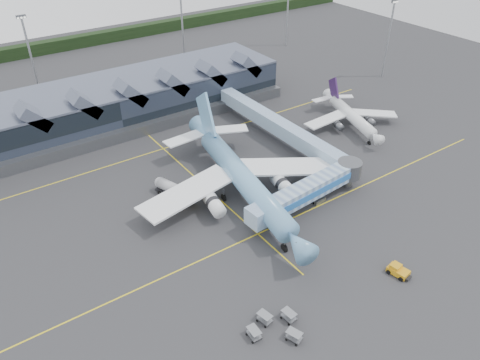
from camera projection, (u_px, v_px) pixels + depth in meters
ground at (232, 211)px, 86.50m from camera, size 260.00×260.00×0.00m
taxi_stripes at (204, 186)px, 93.34m from camera, size 120.00×60.00×0.01m
tree_line_far at (54, 46)px, 160.67m from camera, size 260.00×4.00×4.00m
terminal at (107, 105)px, 113.80m from camera, size 90.00×22.25×12.52m
light_masts at (170, 39)px, 132.47m from camera, size 132.40×42.56×22.45m
main_airliner at (240, 176)px, 88.25m from camera, size 40.47×47.08×15.16m
regional_jet at (350, 115)px, 113.65m from camera, size 23.26×26.05×9.14m
jet_bridge at (314, 188)px, 86.27m from camera, size 27.82×6.18×5.54m
fuel_truck at (173, 190)px, 89.20m from camera, size 4.79×8.99×3.03m
pushback_tug at (398, 270)px, 72.65m from camera, size 2.77×3.86×1.59m
baggage_carts at (275, 325)px, 63.82m from camera, size 7.25×6.99×1.46m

